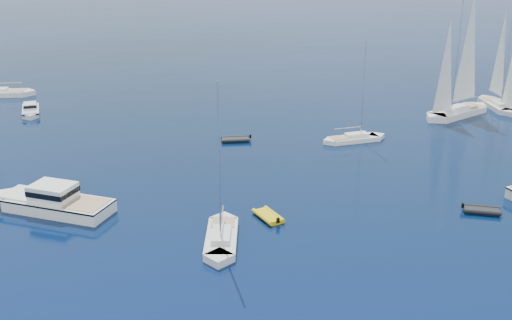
{
  "coord_description": "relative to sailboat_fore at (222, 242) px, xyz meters",
  "views": [
    {
      "loc": [
        0.64,
        -35.29,
        23.88
      ],
      "look_at": [
        0.79,
        24.77,
        2.2
      ],
      "focal_mm": 45.08,
      "sensor_mm": 36.0,
      "label": 1
    }
  ],
  "objects": [
    {
      "name": "sailboat_sails_far",
      "position": [
        30.15,
        37.32,
        0.0
      ],
      "size": [
        12.04,
        10.35,
        18.63
      ],
      "primitive_type": null,
      "rotation": [
        0.0,
        0.0,
        2.23
      ],
      "color": "white",
      "rests_on": "ground"
    },
    {
      "name": "tender_grey_near",
      "position": [
        22.98,
        5.66,
        0.0
      ],
      "size": [
        3.68,
        2.56,
        0.95
      ],
      "primitive_type": null,
      "rotation": [
        0.0,
        0.0,
        4.49
      ],
      "color": "black",
      "rests_on": "ground"
    },
    {
      "name": "motor_cruiser_centre",
      "position": [
        -15.51,
        6.24,
        0.0
      ],
      "size": [
        12.86,
        7.65,
        3.23
      ],
      "primitive_type": null,
      "rotation": [
        0.0,
        0.0,
        1.23
      ],
      "color": "white",
      "rests_on": "ground"
    },
    {
      "name": "sailboat_sails_r",
      "position": [
        36.99,
        41.13,
        0.0
      ],
      "size": [
        3.59,
        10.53,
        15.19
      ],
      "primitive_type": null,
      "rotation": [
        0.0,
        0.0,
        3.23
      ],
      "color": "silver",
      "rests_on": "ground"
    },
    {
      "name": "tender_yellow",
      "position": [
        3.87,
        4.45,
        0.0
      ],
      "size": [
        3.27,
        3.89,
        0.95
      ],
      "primitive_type": null,
      "rotation": [
        0.0,
        0.0,
        0.49
      ],
      "color": "yellow",
      "rests_on": "ground"
    },
    {
      "name": "sailboat_centre",
      "position": [
        14.56,
        26.12,
        0.0
      ],
      "size": [
        8.68,
        4.71,
        12.37
      ],
      "primitive_type": null,
      "rotation": [
        0.0,
        0.0,
        5.03
      ],
      "color": "white",
      "rests_on": "ground"
    },
    {
      "name": "motor_cruiser_horizon",
      "position": [
        -27.94,
        38.19,
        0.0
      ],
      "size": [
        4.34,
        7.59,
        1.91
      ],
      "primitive_type": null,
      "rotation": [
        0.0,
        0.0,
        3.45
      ],
      "color": "white",
      "rests_on": "ground"
    },
    {
      "name": "tender_grey_far",
      "position": [
        0.4,
        26.22,
        0.0
      ],
      "size": [
        3.79,
        2.39,
        0.95
      ],
      "primitive_type": null,
      "rotation": [
        0.0,
        0.0,
        1.69
      ],
      "color": "black",
      "rests_on": "ground"
    },
    {
      "name": "sailboat_fore",
      "position": [
        0.0,
        0.0,
        0.0
      ],
      "size": [
        2.57,
        9.55,
        14.01
      ],
      "primitive_type": null,
      "rotation": [
        0.0,
        0.0,
        3.13
      ],
      "color": "silver",
      "rests_on": "ground"
    }
  ]
}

